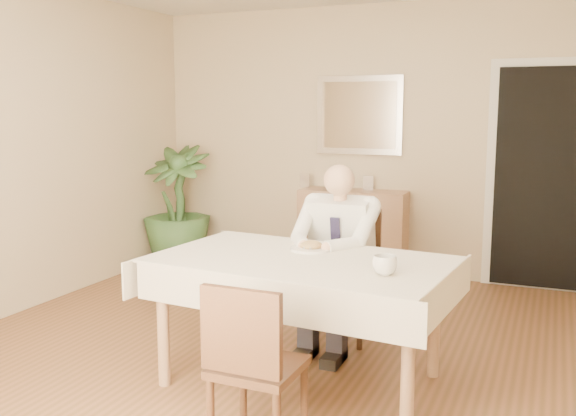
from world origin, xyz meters
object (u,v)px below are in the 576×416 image
at_px(dining_table, 301,272).
at_px(potted_palm, 177,205).
at_px(coffee_mug, 385,265).
at_px(chair_far, 347,265).
at_px(seated_man, 334,248).
at_px(chair_near, 251,360).
at_px(sideboard, 353,232).

relative_size(dining_table, potted_palm, 1.46).
distance_m(coffee_mug, potted_palm, 3.70).
distance_m(chair_far, coffee_mug, 1.23).
height_order(chair_far, seated_man, seated_man).
height_order(dining_table, chair_near, chair_near).
bearing_deg(seated_man, chair_far, 90.00).
bearing_deg(sideboard, seated_man, -78.13).
xyz_separation_m(chair_far, chair_near, (0.09, -1.74, -0.04)).
relative_size(coffee_mug, potted_palm, 0.11).
relative_size(chair_far, sideboard, 0.87).
distance_m(sideboard, potted_palm, 1.85).
bearing_deg(potted_palm, dining_table, -44.39).
xyz_separation_m(coffee_mug, sideboard, (-1.00, 2.70, -0.39)).
xyz_separation_m(chair_far, seated_man, (-0.00, -0.29, 0.18)).
bearing_deg(dining_table, potted_palm, 140.99).
xyz_separation_m(chair_near, coffee_mug, (0.45, 0.68, 0.34)).
xyz_separation_m(chair_far, sideboard, (-0.46, 1.65, -0.09)).
height_order(dining_table, potted_palm, potted_palm).
xyz_separation_m(dining_table, chair_near, (0.09, -0.86, -0.20)).
relative_size(dining_table, sideboard, 1.74).
bearing_deg(potted_palm, coffee_mug, -40.47).
height_order(sideboard, potted_palm, potted_palm).
bearing_deg(potted_palm, seated_man, -35.66).
height_order(chair_near, seated_man, seated_man).
bearing_deg(sideboard, dining_table, -81.19).
distance_m(dining_table, sideboard, 2.58).
relative_size(chair_near, potted_palm, 0.67).
xyz_separation_m(coffee_mug, potted_palm, (-2.81, 2.40, -0.19)).
bearing_deg(coffee_mug, potted_palm, 139.53).
xyz_separation_m(dining_table, chair_far, (-0.00, 0.88, -0.16)).
relative_size(sideboard, potted_palm, 0.84).
distance_m(seated_man, coffee_mug, 0.95).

